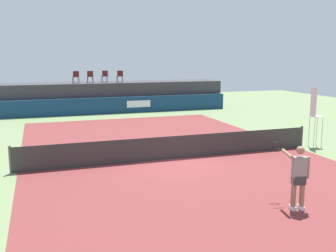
% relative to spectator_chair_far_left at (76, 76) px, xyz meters
% --- Properties ---
extents(ground_plane, '(48.00, 48.00, 0.00)m').
position_rel_spectator_chair_far_left_xyz_m(ground_plane, '(2.37, -12.06, -2.69)').
color(ground_plane, '#6B7F51').
extents(court_inner, '(12.00, 22.00, 0.00)m').
position_rel_spectator_chair_far_left_xyz_m(court_inner, '(2.37, -15.06, -2.69)').
color(court_inner, maroon).
rests_on(court_inner, ground).
extents(sponsor_wall, '(18.00, 0.22, 1.20)m').
position_rel_spectator_chair_far_left_xyz_m(sponsor_wall, '(2.38, -1.56, -2.09)').
color(sponsor_wall, navy).
rests_on(sponsor_wall, ground).
extents(spectator_platform, '(18.00, 2.80, 2.20)m').
position_rel_spectator_chair_far_left_xyz_m(spectator_platform, '(2.37, 0.24, -1.59)').
color(spectator_platform, '#38383D').
rests_on(spectator_platform, ground).
extents(spectator_chair_far_left, '(0.47, 0.47, 0.89)m').
position_rel_spectator_chair_far_left_xyz_m(spectator_chair_far_left, '(0.00, 0.00, 0.00)').
color(spectator_chair_far_left, '#561919').
rests_on(spectator_chair_far_left, spectator_platform).
extents(spectator_chair_left, '(0.47, 0.47, 0.89)m').
position_rel_spectator_chair_far_left_xyz_m(spectator_chair_left, '(1.05, -0.04, 0.00)').
color(spectator_chair_left, '#561919').
rests_on(spectator_chair_left, spectator_platform).
extents(spectator_chair_center, '(0.48, 0.48, 0.89)m').
position_rel_spectator_chair_far_left_xyz_m(spectator_chair_center, '(2.20, 0.30, 0.00)').
color(spectator_chair_center, '#561919').
rests_on(spectator_chair_center, spectator_platform).
extents(spectator_chair_right, '(0.47, 0.47, 0.89)m').
position_rel_spectator_chair_far_left_xyz_m(spectator_chair_right, '(3.32, -0.03, 0.00)').
color(spectator_chair_right, '#561919').
rests_on(spectator_chair_right, spectator_platform).
extents(umpire_chair, '(0.48, 0.48, 2.76)m').
position_rel_spectator_chair_far_left_xyz_m(umpire_chair, '(9.22, -15.05, -1.11)').
color(umpire_chair, white).
rests_on(umpire_chair, ground).
extents(tennis_net, '(12.40, 0.02, 0.95)m').
position_rel_spectator_chair_far_left_xyz_m(tennis_net, '(2.37, -15.06, -2.22)').
color(tennis_net, '#2D2D2D').
rests_on(tennis_net, ground).
extents(net_post_near, '(0.10, 0.10, 1.00)m').
position_rel_spectator_chair_far_left_xyz_m(net_post_near, '(-3.83, -15.06, -2.19)').
color(net_post_near, '#4C4C51').
rests_on(net_post_near, ground).
extents(net_post_far, '(0.10, 0.10, 1.00)m').
position_rel_spectator_chair_far_left_xyz_m(net_post_far, '(8.57, -15.06, -2.19)').
color(net_post_far, '#4C4C51').
rests_on(net_post_far, ground).
extents(tennis_player, '(0.56, 1.22, 1.77)m').
position_rel_spectator_chair_far_left_xyz_m(tennis_player, '(3.75, -21.11, -1.73)').
color(tennis_player, white).
rests_on(tennis_player, court_inner).
extents(tennis_ball, '(0.07, 0.07, 0.07)m').
position_rel_spectator_chair_far_left_xyz_m(tennis_ball, '(0.39, -7.02, -2.66)').
color(tennis_ball, '#D8EA33').
rests_on(tennis_ball, court_inner).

